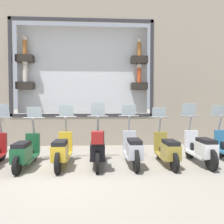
{
  "coord_description": "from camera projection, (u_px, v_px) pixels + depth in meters",
  "views": [
    {
      "loc": [
        -5.14,
        -0.63,
        1.64
      ],
      "look_at": [
        1.96,
        -1.06,
        1.37
      ],
      "focal_mm": 35.0,
      "sensor_mm": 36.0,
      "label": 1
    }
  ],
  "objects": [
    {
      "name": "ground_plane",
      "position": [
        72.0,
        173.0,
        5.15
      ],
      "size": [
        120.0,
        120.0,
        0.0
      ],
      "primitive_type": "plane",
      "color": "gray"
    },
    {
      "name": "scooter_black_4",
      "position": [
        98.0,
        148.0,
        5.63
      ],
      "size": [
        1.81,
        0.6,
        1.69
      ],
      "color": "black",
      "rests_on": "ground_plane"
    },
    {
      "name": "scooter_green_6",
      "position": [
        25.0,
        152.0,
        5.57
      ],
      "size": [
        1.79,
        0.6,
        1.55
      ],
      "color": "black",
      "rests_on": "ground_plane"
    },
    {
      "name": "scooter_silver_3",
      "position": [
        133.0,
        149.0,
        5.74
      ],
      "size": [
        1.81,
        0.6,
        1.62
      ],
      "color": "black",
      "rests_on": "ground_plane"
    },
    {
      "name": "building_facade",
      "position": [
        83.0,
        50.0,
        8.6
      ],
      "size": [
        1.2,
        36.0,
        7.41
      ],
      "color": "gray",
      "rests_on": "ground_plane"
    },
    {
      "name": "scooter_olive_2",
      "position": [
        167.0,
        150.0,
        5.79
      ],
      "size": [
        1.79,
        0.61,
        1.53
      ],
      "color": "black",
      "rests_on": "ground_plane"
    },
    {
      "name": "scooter_yellow_5",
      "position": [
        62.0,
        150.0,
        5.63
      ],
      "size": [
        1.8,
        0.6,
        1.63
      ],
      "color": "black",
      "rests_on": "ground_plane"
    },
    {
      "name": "scooter_white_1",
      "position": [
        201.0,
        148.0,
        5.85
      ],
      "size": [
        1.81,
        0.61,
        1.65
      ],
      "color": "black",
      "rests_on": "ground_plane"
    }
  ]
}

